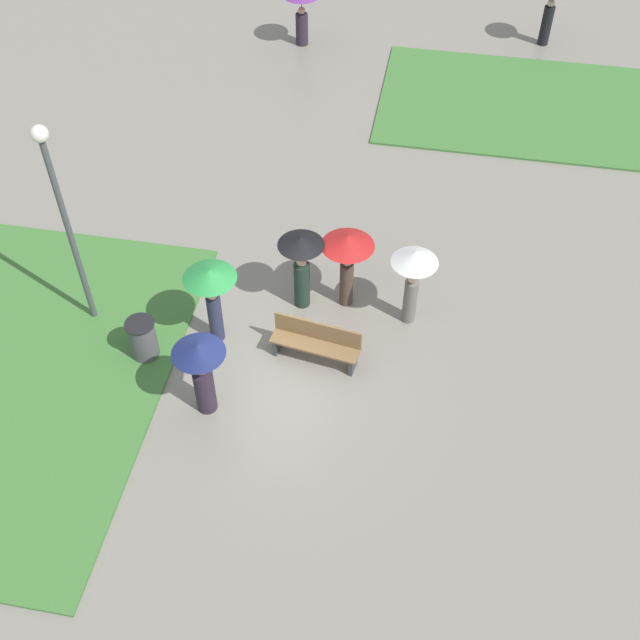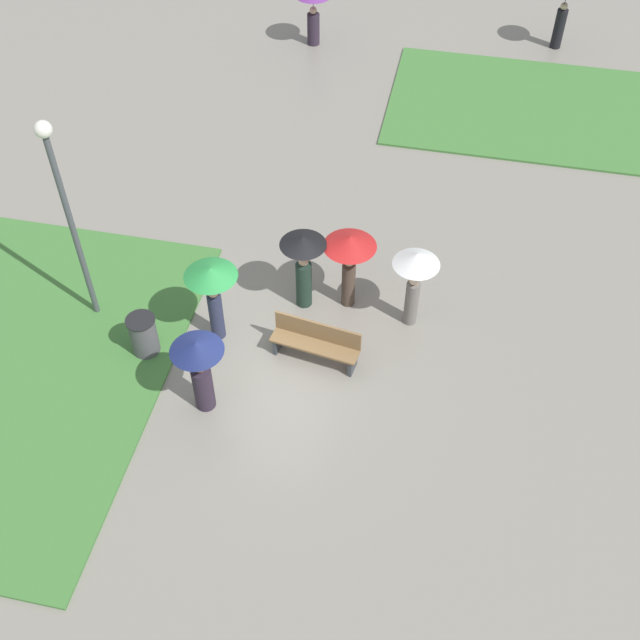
{
  "view_description": "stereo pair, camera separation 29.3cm",
  "coord_description": "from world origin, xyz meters",
  "px_view_note": "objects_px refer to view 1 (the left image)",
  "views": [
    {
      "loc": [
        2.94,
        -10.02,
        12.5
      ],
      "look_at": [
        1.06,
        0.34,
        1.05
      ],
      "focal_mm": 45.0,
      "sensor_mm": 36.0,
      "label": 1
    },
    {
      "loc": [
        3.23,
        -9.96,
        12.5
      ],
      "look_at": [
        1.06,
        0.34,
        1.05
      ],
      "focal_mm": 45.0,
      "sensor_mm": 36.0,
      "label": 2
    }
  ],
  "objects_px": {
    "crowd_person_white": "(414,270)",
    "crowd_person_green": "(211,289)",
    "crowd_person_navy": "(201,367)",
    "lone_walker_mid_plaza": "(301,4)",
    "crowd_person_black": "(301,259)",
    "lamp_post": "(61,206)",
    "crowd_person_red": "(348,251)",
    "park_bench": "(316,341)",
    "lone_walker_far_path": "(552,1)",
    "trash_bin": "(143,340)"
  },
  "relations": [
    {
      "from": "crowd_person_white",
      "to": "crowd_person_green",
      "type": "height_order",
      "value": "crowd_person_white"
    },
    {
      "from": "crowd_person_navy",
      "to": "lone_walker_mid_plaza",
      "type": "bearing_deg",
      "value": -44.34
    },
    {
      "from": "crowd_person_black",
      "to": "crowd_person_navy",
      "type": "xyz_separation_m",
      "value": [
        -1.26,
        -3.04,
        -0.09
      ]
    },
    {
      "from": "lamp_post",
      "to": "crowd_person_white",
      "type": "bearing_deg",
      "value": 9.76
    },
    {
      "from": "crowd_person_red",
      "to": "lone_walker_mid_plaza",
      "type": "height_order",
      "value": "crowd_person_red"
    },
    {
      "from": "park_bench",
      "to": "lamp_post",
      "type": "distance_m",
      "value": 5.47
    },
    {
      "from": "crowd_person_black",
      "to": "lone_walker_far_path",
      "type": "relative_size",
      "value": 0.97
    },
    {
      "from": "trash_bin",
      "to": "crowd_person_black",
      "type": "bearing_deg",
      "value": 35.35
    },
    {
      "from": "lamp_post",
      "to": "crowd_person_red",
      "type": "height_order",
      "value": "lamp_post"
    },
    {
      "from": "park_bench",
      "to": "trash_bin",
      "type": "relative_size",
      "value": 1.93
    },
    {
      "from": "park_bench",
      "to": "crowd_person_navy",
      "type": "relative_size",
      "value": 1.02
    },
    {
      "from": "trash_bin",
      "to": "crowd_person_navy",
      "type": "bearing_deg",
      "value": -33.24
    },
    {
      "from": "crowd_person_red",
      "to": "lone_walker_far_path",
      "type": "relative_size",
      "value": 0.97
    },
    {
      "from": "trash_bin",
      "to": "crowd_person_red",
      "type": "height_order",
      "value": "crowd_person_red"
    },
    {
      "from": "crowd_person_green",
      "to": "crowd_person_white",
      "type": "bearing_deg",
      "value": -88.89
    },
    {
      "from": "crowd_person_green",
      "to": "crowd_person_red",
      "type": "bearing_deg",
      "value": -75.48
    },
    {
      "from": "crowd_person_red",
      "to": "lone_walker_far_path",
      "type": "height_order",
      "value": "lone_walker_far_path"
    },
    {
      "from": "lone_walker_mid_plaza",
      "to": "crowd_person_red",
      "type": "bearing_deg",
      "value": 33.1
    },
    {
      "from": "crowd_person_white",
      "to": "lone_walker_mid_plaza",
      "type": "bearing_deg",
      "value": -151.65
    },
    {
      "from": "park_bench",
      "to": "crowd_person_navy",
      "type": "bearing_deg",
      "value": -129.89
    },
    {
      "from": "crowd_person_navy",
      "to": "crowd_person_red",
      "type": "distance_m",
      "value": 3.92
    },
    {
      "from": "lamp_post",
      "to": "lone_walker_far_path",
      "type": "xyz_separation_m",
      "value": [
        9.44,
        13.48,
        -1.66
      ]
    },
    {
      "from": "crowd_person_green",
      "to": "lone_walker_mid_plaza",
      "type": "xyz_separation_m",
      "value": [
        -0.63,
        12.23,
        -0.14
      ]
    },
    {
      "from": "crowd_person_black",
      "to": "lone_walker_far_path",
      "type": "height_order",
      "value": "lone_walker_far_path"
    },
    {
      "from": "trash_bin",
      "to": "crowd_person_green",
      "type": "height_order",
      "value": "crowd_person_green"
    },
    {
      "from": "lamp_post",
      "to": "crowd_person_red",
      "type": "distance_m",
      "value": 5.59
    },
    {
      "from": "lamp_post",
      "to": "lone_walker_mid_plaza",
      "type": "xyz_separation_m",
      "value": [
        2.1,
        12.15,
        -1.75
      ]
    },
    {
      "from": "park_bench",
      "to": "crowd_person_black",
      "type": "relative_size",
      "value": 0.97
    },
    {
      "from": "lone_walker_mid_plaza",
      "to": "crowd_person_white",
      "type": "bearing_deg",
      "value": 39.13
    },
    {
      "from": "lone_walker_far_path",
      "to": "park_bench",
      "type": "bearing_deg",
      "value": -107.77
    },
    {
      "from": "crowd_person_navy",
      "to": "lone_walker_far_path",
      "type": "xyz_separation_m",
      "value": [
        6.44,
        15.34,
        0.16
      ]
    },
    {
      "from": "lone_walker_far_path",
      "to": "lone_walker_mid_plaza",
      "type": "height_order",
      "value": "lone_walker_far_path"
    },
    {
      "from": "park_bench",
      "to": "lone_walker_mid_plaza",
      "type": "xyz_separation_m",
      "value": [
        -2.73,
        12.4,
        0.8
      ]
    },
    {
      "from": "crowd_person_black",
      "to": "crowd_person_white",
      "type": "relative_size",
      "value": 0.99
    },
    {
      "from": "crowd_person_red",
      "to": "lone_walker_mid_plaza",
      "type": "xyz_separation_m",
      "value": [
        -3.08,
        10.76,
        -0.2
      ]
    },
    {
      "from": "crowd_person_white",
      "to": "lone_walker_far_path",
      "type": "distance_m",
      "value": 12.69
    },
    {
      "from": "crowd_person_navy",
      "to": "crowd_person_green",
      "type": "bearing_deg",
      "value": -39.16
    },
    {
      "from": "trash_bin",
      "to": "crowd_person_green",
      "type": "bearing_deg",
      "value": 29.8
    },
    {
      "from": "lamp_post",
      "to": "crowd_person_red",
      "type": "relative_size",
      "value": 2.52
    },
    {
      "from": "lamp_post",
      "to": "lone_walker_mid_plaza",
      "type": "bearing_deg",
      "value": 80.19
    },
    {
      "from": "lamp_post",
      "to": "lone_walker_far_path",
      "type": "height_order",
      "value": "lamp_post"
    },
    {
      "from": "lamp_post",
      "to": "crowd_person_white",
      "type": "distance_m",
      "value": 6.84
    },
    {
      "from": "lamp_post",
      "to": "crowd_person_black",
      "type": "distance_m",
      "value": 4.75
    },
    {
      "from": "lamp_post",
      "to": "lone_walker_mid_plaza",
      "type": "distance_m",
      "value": 12.45
    },
    {
      "from": "trash_bin",
      "to": "lone_walker_mid_plaza",
      "type": "distance_m",
      "value": 13.02
    },
    {
      "from": "lamp_post",
      "to": "crowd_person_navy",
      "type": "distance_m",
      "value": 3.97
    },
    {
      "from": "crowd_person_black",
      "to": "crowd_person_red",
      "type": "height_order",
      "value": "crowd_person_black"
    },
    {
      "from": "lamp_post",
      "to": "crowd_person_navy",
      "type": "xyz_separation_m",
      "value": [
        3.0,
        -1.86,
        -1.81
      ]
    },
    {
      "from": "crowd_person_red",
      "to": "lone_walker_far_path",
      "type": "distance_m",
      "value": 12.82
    },
    {
      "from": "park_bench",
      "to": "trash_bin",
      "type": "bearing_deg",
      "value": -161.61
    }
  ]
}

